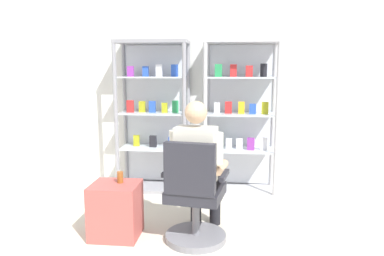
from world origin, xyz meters
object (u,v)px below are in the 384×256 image
display_cabinet_left (154,115)px  office_chair (194,201)px  storage_crate (116,210)px  tea_glass (120,177)px  seated_shopkeeper (199,162)px  display_cabinet_right (240,116)px

display_cabinet_left → office_chair: 1.76m
office_chair → storage_crate: office_chair is taller
storage_crate → tea_glass: tea_glass is taller
seated_shopkeeper → storage_crate: 0.90m
tea_glass → storage_crate: bearing=-131.2°
display_cabinet_right → storage_crate: 2.00m
office_chair → seated_shopkeeper: seated_shopkeeper is taller
tea_glass → seated_shopkeeper: bearing=4.7°
office_chair → seated_shopkeeper: bearing=81.4°
display_cabinet_left → storage_crate: display_cabinet_left is taller
display_cabinet_left → display_cabinet_right: same height
storage_crate → display_cabinet_left: bearing=87.3°
tea_glass → display_cabinet_left: bearing=88.8°
seated_shopkeeper → tea_glass: seated_shopkeeper is taller
seated_shopkeeper → display_cabinet_left: bearing=117.3°
display_cabinet_right → seated_shopkeeper: display_cabinet_right is taller
display_cabinet_right → tea_glass: display_cabinet_right is taller
seated_shopkeeper → storage_crate: (-0.77, -0.11, -0.46)m
storage_crate → seated_shopkeeper: bearing=7.8°
display_cabinet_right → tea_glass: size_ratio=17.75×
seated_shopkeeper → storage_crate: size_ratio=2.52×
office_chair → tea_glass: office_chair is taller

